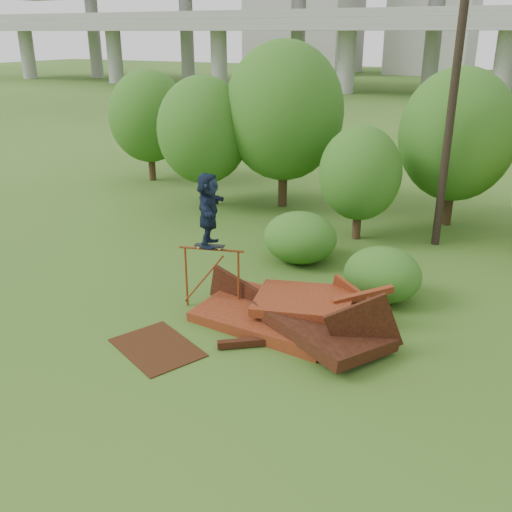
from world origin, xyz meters
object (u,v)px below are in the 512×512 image
at_px(skater, 208,210).
at_px(utility_pole, 452,109).
at_px(flat_plate, 157,348).
at_px(scrap_pile, 293,316).

xyz_separation_m(skater, utility_pole, (4.54, 8.04, 1.93)).
bearing_deg(flat_plate, scrap_pile, 43.43).
bearing_deg(utility_pole, skater, -119.46).
relative_size(skater, utility_pole, 0.21).
relative_size(flat_plate, utility_pole, 0.23).
bearing_deg(skater, utility_pole, -50.97).
relative_size(scrap_pile, skater, 2.91).
xyz_separation_m(flat_plate, utility_pole, (4.58, 10.51, 4.74)).
height_order(scrap_pile, utility_pole, utility_pole).
bearing_deg(flat_plate, utility_pole, 66.44).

